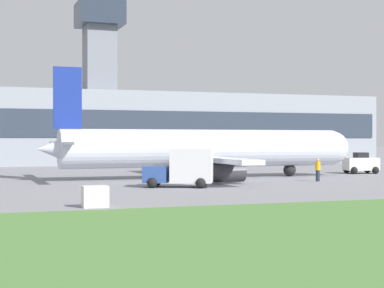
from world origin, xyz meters
name	(u,v)px	position (x,y,z in m)	size (l,w,h in m)	color
ground_plane	(202,181)	(0.00, 0.00, 0.00)	(400.00, 400.00, 0.00)	gray
terminal_building	(104,126)	(-0.03, 37.60, 5.11)	(78.24, 10.95, 21.47)	#8C939E
airplane	(201,149)	(1.27, 3.59, 2.43)	(27.64, 24.33, 8.93)	silver
pushback_tug	(361,164)	(18.29, 5.54, 0.90)	(3.37, 2.97, 2.02)	white
baggage_truck	(183,169)	(-3.43, -5.56, 1.25)	(5.04, 3.75, 2.61)	#2D4C93
ground_crew_person	(318,170)	(8.42, -3.19, 0.91)	(0.56, 0.56, 1.78)	#23283D
utility_cabinet	(95,197)	(-11.57, -16.39, 0.51)	(1.22, 0.81, 1.03)	silver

